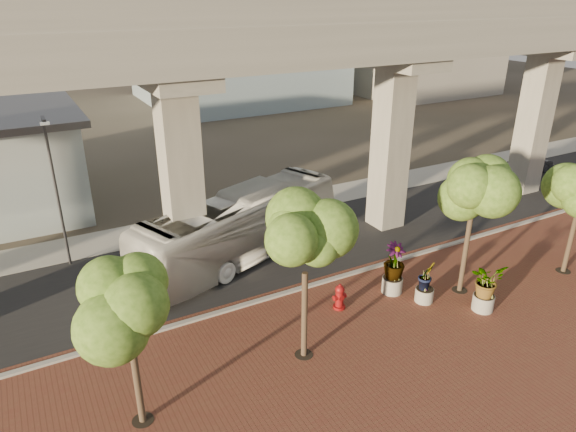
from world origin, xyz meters
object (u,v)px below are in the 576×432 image
fire_hydrant (340,297)px  parked_car (529,165)px  transit_bus (241,227)px  planter_front (487,283)px

fire_hydrant → parked_car: bearing=19.9°
fire_hydrant → transit_bus: bearing=104.9°
planter_front → parked_car: bearing=33.0°
transit_bus → planter_front: transit_bus is taller
planter_front → transit_bus: bearing=126.6°
transit_bus → fire_hydrant: transit_bus is taller
parked_car → fire_hydrant: (-22.69, -8.22, -0.06)m
parked_car → fire_hydrant: parked_car is taller
parked_car → transit_bus: bearing=89.9°
transit_bus → fire_hydrant: 6.72m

